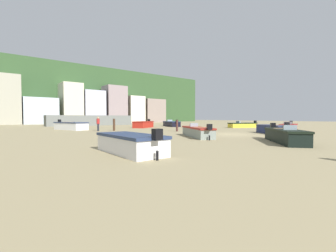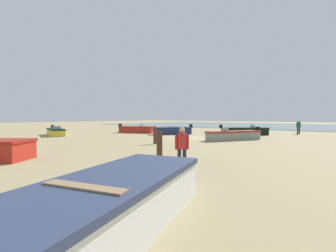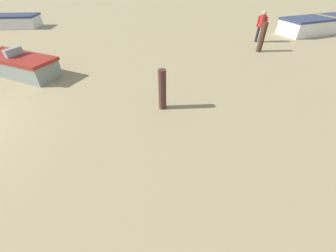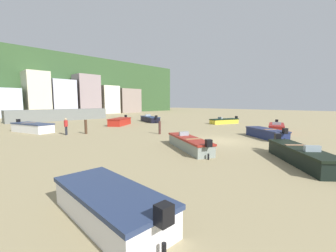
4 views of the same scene
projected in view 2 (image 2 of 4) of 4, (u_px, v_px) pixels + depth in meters
ground_plane at (191, 137)px, 23.00m from camera, size 160.00×160.00×0.00m
tidal_water at (284, 126)px, 50.85m from camera, size 80.00×36.00×0.06m
boat_yellow_1 at (56, 132)px, 25.47m from camera, size 4.78×2.67×1.05m
boat_black_2 at (244, 131)px, 26.00m from camera, size 4.58×4.27×1.15m
boat_navy_3 at (173, 131)px, 27.02m from camera, size 3.54×4.28×1.14m
boat_grey_5 at (234, 135)px, 20.37m from camera, size 3.40×5.12×1.11m
boat_red_7 at (137, 129)px, 29.58m from camera, size 4.86×2.76×1.13m
boat_white_8 at (109, 205)px, 4.07m from camera, size 3.13×5.32×1.27m
mooring_post_near_water at (159, 147)px, 10.24m from camera, size 0.26×0.26×1.39m
mooring_post_mid_beach at (155, 135)px, 17.50m from camera, size 0.23×0.23×1.26m
beach_walker_foreground at (182, 145)px, 8.71m from camera, size 0.48×0.48×1.62m
beach_walker_distant at (299, 126)px, 27.36m from camera, size 0.48×0.48×1.62m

